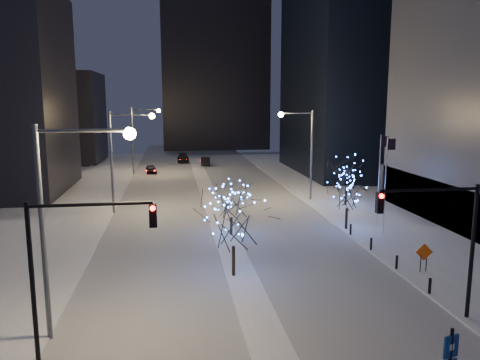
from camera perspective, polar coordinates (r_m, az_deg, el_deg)
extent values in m
plane|color=white|center=(22.67, 3.48, -19.41)|extent=(160.00, 160.00, 0.00)
cube|color=#A5ABB4|center=(55.64, -3.87, -1.79)|extent=(20.00, 130.00, 0.02)
cube|color=white|center=(50.75, -3.43, -2.82)|extent=(2.00, 80.00, 0.15)
cube|color=white|center=(45.13, 17.14, -4.82)|extent=(10.00, 90.00, 0.15)
cube|color=white|center=(42.05, -21.67, -6.13)|extent=(8.00, 90.00, 0.15)
cube|color=black|center=(92.07, -22.20, 7.05)|extent=(18.00, 16.00, 16.00)
cube|color=black|center=(112.30, -3.19, 14.72)|extent=(24.00, 14.00, 42.00)
cylinder|color=#595E66|center=(22.97, -22.90, -6.28)|extent=(0.24, 0.24, 10.00)
cylinder|color=#595E66|center=(21.77, -18.59, 5.72)|extent=(4.00, 0.16, 0.16)
sphere|color=#FCCA7E|center=(21.52, -13.30, 5.52)|extent=(0.56, 0.56, 0.56)
cylinder|color=#595E66|center=(47.14, -15.38, 1.97)|extent=(0.24, 0.24, 10.00)
cylinder|color=#595E66|center=(46.57, -13.17, 7.78)|extent=(4.00, 0.16, 0.16)
sphere|color=#FCCA7E|center=(46.45, -10.68, 7.68)|extent=(0.56, 0.56, 0.56)
cylinder|color=#595E66|center=(71.88, -12.98, 4.59)|extent=(0.24, 0.24, 10.00)
cylinder|color=#595E66|center=(71.50, -11.51, 8.39)|extent=(4.00, 0.16, 0.16)
sphere|color=#FCCA7E|center=(71.43, -9.89, 8.32)|extent=(0.56, 0.56, 0.56)
cylinder|color=#595E66|center=(52.00, 8.70, 2.89)|extent=(0.24, 0.24, 10.00)
cylinder|color=#595E66|center=(51.19, 6.94, 8.10)|extent=(3.50, 0.16, 0.16)
sphere|color=#FCCA7E|center=(50.76, 5.01, 7.96)|extent=(0.56, 0.56, 0.56)
cylinder|color=black|center=(21.60, -23.97, -11.54)|extent=(0.20, 0.20, 7.00)
cylinder|color=black|center=(20.12, -17.74, -2.87)|extent=(5.00, 0.14, 0.14)
cube|color=black|center=(19.98, -10.55, -4.28)|extent=(0.32, 0.28, 1.00)
sphere|color=#FF0C05|center=(19.72, -10.60, -3.42)|extent=(0.22, 0.22, 0.22)
cylinder|color=black|center=(26.19, 26.43, -8.04)|extent=(0.20, 0.20, 7.00)
cylinder|color=black|center=(24.10, 22.12, -1.12)|extent=(5.00, 0.14, 0.14)
cube|color=black|center=(23.05, 16.65, -2.67)|extent=(0.32, 0.28, 1.00)
sphere|color=#FF0C05|center=(22.82, 16.88, -1.90)|extent=(0.22, 0.22, 0.22)
cylinder|color=silver|center=(39.91, 17.28, -0.69)|extent=(0.10, 0.10, 8.00)
cube|color=black|center=(39.62, 17.98, 4.17)|extent=(0.70, 0.03, 0.90)
cylinder|color=silver|center=(42.39, 16.57, -0.07)|extent=(0.10, 0.10, 8.00)
cube|color=black|center=(42.13, 17.22, 4.50)|extent=(0.70, 0.03, 0.90)
cylinder|color=black|center=(29.34, 22.13, -11.87)|extent=(0.16, 0.16, 0.90)
cylinder|color=black|center=(32.61, 18.56, -9.48)|extent=(0.16, 0.16, 0.90)
cylinder|color=black|center=(36.04, 15.69, -7.51)|extent=(0.16, 0.16, 0.90)
cylinder|color=black|center=(39.57, 13.34, -5.87)|extent=(0.16, 0.16, 0.90)
imported|color=black|center=(73.05, -10.79, 1.30)|extent=(1.98, 3.93, 1.28)
imported|color=black|center=(81.14, -4.25, 2.33)|extent=(1.77, 4.50, 1.46)
imported|color=black|center=(85.48, -6.96, 2.65)|extent=(2.04, 5.01, 1.45)
cylinder|color=black|center=(29.72, -0.80, -9.82)|extent=(0.22, 0.22, 1.90)
cylinder|color=black|center=(38.45, -1.08, -5.64)|extent=(0.22, 0.22, 1.45)
cylinder|color=black|center=(41.18, 12.84, -4.59)|extent=(0.22, 0.22, 1.80)
cylinder|color=black|center=(50.55, 12.77, -1.96)|extent=(0.22, 0.22, 1.80)
cube|color=navy|center=(18.15, 24.34, -18.01)|extent=(0.61, 0.25, 0.80)
cylinder|color=black|center=(32.58, 21.15, -9.47)|extent=(0.06, 0.06, 1.10)
cylinder|color=black|center=(32.78, 21.76, -9.39)|extent=(0.06, 0.06, 1.10)
cube|color=#FF5D0D|center=(32.45, 21.54, -8.18)|extent=(1.13, 0.15, 1.13)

